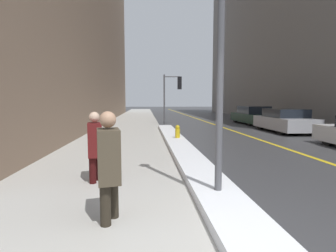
# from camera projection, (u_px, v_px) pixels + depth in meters

# --- Properties ---
(sidewalk_slab) EXTENTS (4.00, 80.00, 0.01)m
(sidewalk_slab) POSITION_uv_depth(u_px,v_px,m) (130.00, 126.00, 17.48)
(sidewalk_slab) COLOR #B2AFA8
(sidewalk_slab) RESTS_ON ground
(road_centre_stripe) EXTENTS (0.16, 80.00, 0.00)m
(road_centre_stripe) POSITION_uv_depth(u_px,v_px,m) (218.00, 126.00, 17.99)
(road_centre_stripe) COLOR gold
(road_centre_stripe) RESTS_ON ground
(snow_bank_curb) EXTENTS (0.81, 15.26, 0.17)m
(snow_bank_curb) POSITION_uv_depth(u_px,v_px,m) (181.00, 147.00, 9.07)
(snow_bank_curb) COLOR white
(snow_bank_curb) RESTS_ON ground
(building_facade_right) EXTENTS (6.00, 36.00, 20.38)m
(building_facade_right) POSITION_uv_depth(u_px,v_px,m) (293.00, 11.00, 24.75)
(building_facade_right) COLOR slate
(building_facade_right) RESTS_ON ground
(lamp_post) EXTENTS (0.28, 0.28, 5.05)m
(lamp_post) POSITION_uv_depth(u_px,v_px,m) (221.00, 17.00, 4.18)
(lamp_post) COLOR #515156
(lamp_post) RESTS_ON ground
(traffic_light_near) EXTENTS (1.31, 0.33, 3.59)m
(traffic_light_near) POSITION_uv_depth(u_px,v_px,m) (174.00, 89.00, 18.82)
(traffic_light_near) COLOR #515156
(traffic_light_near) RESTS_ON ground
(pedestrian_trailing) EXTENTS (0.38, 0.73, 1.54)m
(pedestrian_trailing) POSITION_uv_depth(u_px,v_px,m) (109.00, 162.00, 3.57)
(pedestrian_trailing) COLOR #2A241B
(pedestrian_trailing) RESTS_ON ground
(pedestrian_with_shoulder_bag) EXTENTS (0.36, 0.70, 1.46)m
(pedestrian_with_shoulder_bag) POSITION_uv_depth(u_px,v_px,m) (95.00, 143.00, 5.37)
(pedestrian_with_shoulder_bag) COLOR #340C0C
(pedestrian_with_shoulder_bag) RESTS_ON ground
(parked_car_silver) EXTENTS (1.89, 4.16, 1.26)m
(parked_car_silver) POSITION_uv_depth(u_px,v_px,m) (284.00, 121.00, 14.36)
(parked_car_silver) COLOR #B2B2B7
(parked_car_silver) RESTS_ON ground
(parked_car_dark_green) EXTENTS (1.85, 4.82, 1.32)m
(parked_car_dark_green) POSITION_uv_depth(u_px,v_px,m) (253.00, 116.00, 19.44)
(parked_car_dark_green) COLOR black
(parked_car_dark_green) RESTS_ON ground
(fire_hydrant) EXTENTS (0.20, 0.20, 0.70)m
(fire_hydrant) POSITION_uv_depth(u_px,v_px,m) (178.00, 134.00, 10.79)
(fire_hydrant) COLOR gold
(fire_hydrant) RESTS_ON ground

